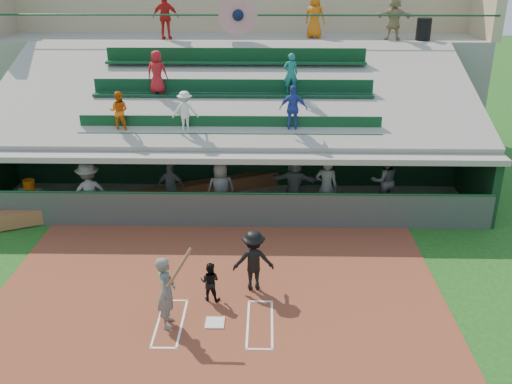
{
  "coord_description": "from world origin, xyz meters",
  "views": [
    {
      "loc": [
        1.15,
        -10.77,
        7.79
      ],
      "look_at": [
        0.86,
        3.5,
        1.8
      ],
      "focal_mm": 40.0,
      "sensor_mm": 36.0,
      "label": 1
    }
  ],
  "objects_px": {
    "home_plate": "(215,323)",
    "batter_at_plate": "(167,292)",
    "white_table": "(29,200)",
    "trash_bin": "(424,29)",
    "catcher": "(210,281)",
    "water_cooler": "(29,185)"
  },
  "relations": [
    {
      "from": "white_table",
      "to": "catcher",
      "type": "bearing_deg",
      "value": -39.76
    },
    {
      "from": "home_plate",
      "to": "catcher",
      "type": "xyz_separation_m",
      "value": [
        -0.19,
        0.98,
        0.48
      ]
    },
    {
      "from": "home_plate",
      "to": "batter_at_plate",
      "type": "xyz_separation_m",
      "value": [
        -1.04,
        -0.07,
        0.85
      ]
    },
    {
      "from": "batter_at_plate",
      "to": "white_table",
      "type": "xyz_separation_m",
      "value": [
        -5.55,
        6.13,
        -0.52
      ]
    },
    {
      "from": "home_plate",
      "to": "catcher",
      "type": "distance_m",
      "value": 1.11
    },
    {
      "from": "catcher",
      "to": "white_table",
      "type": "distance_m",
      "value": 8.18
    },
    {
      "from": "home_plate",
      "to": "water_cooler",
      "type": "xyz_separation_m",
      "value": [
        -6.52,
        6.1,
        0.84
      ]
    },
    {
      "from": "home_plate",
      "to": "white_table",
      "type": "height_order",
      "value": "white_table"
    },
    {
      "from": "batter_at_plate",
      "to": "catcher",
      "type": "distance_m",
      "value": 1.4
    },
    {
      "from": "batter_at_plate",
      "to": "water_cooler",
      "type": "height_order",
      "value": "batter_at_plate"
    },
    {
      "from": "trash_bin",
      "to": "white_table",
      "type": "bearing_deg",
      "value": -155.05
    },
    {
      "from": "home_plate",
      "to": "water_cooler",
      "type": "height_order",
      "value": "water_cooler"
    },
    {
      "from": "water_cooler",
      "to": "trash_bin",
      "type": "relative_size",
      "value": 0.44
    },
    {
      "from": "batter_at_plate",
      "to": "catcher",
      "type": "bearing_deg",
      "value": 50.9
    },
    {
      "from": "home_plate",
      "to": "water_cooler",
      "type": "relative_size",
      "value": 1.14
    },
    {
      "from": "catcher",
      "to": "batter_at_plate",
      "type": "bearing_deg",
      "value": 61.81
    },
    {
      "from": "batter_at_plate",
      "to": "trash_bin",
      "type": "distance_m",
      "value": 15.66
    },
    {
      "from": "batter_at_plate",
      "to": "white_table",
      "type": "height_order",
      "value": "batter_at_plate"
    },
    {
      "from": "home_plate",
      "to": "white_table",
      "type": "distance_m",
      "value": 8.96
    },
    {
      "from": "water_cooler",
      "to": "batter_at_plate",
      "type": "bearing_deg",
      "value": -48.41
    },
    {
      "from": "batter_at_plate",
      "to": "trash_bin",
      "type": "bearing_deg",
      "value": 56.5
    },
    {
      "from": "catcher",
      "to": "water_cooler",
      "type": "xyz_separation_m",
      "value": [
        -6.33,
        5.12,
        0.36
      ]
    }
  ]
}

